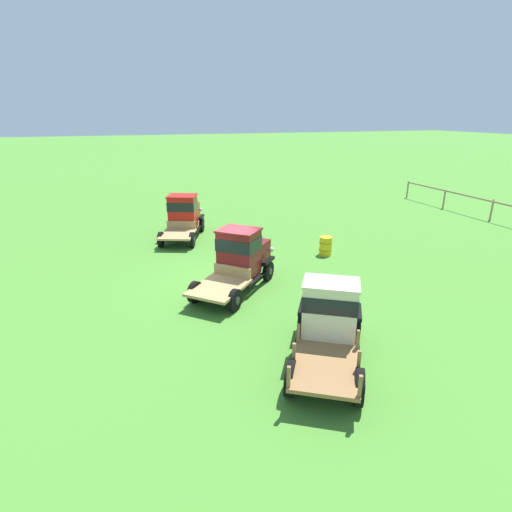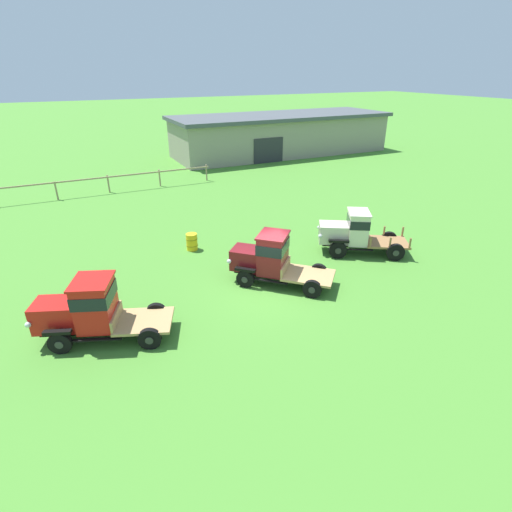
{
  "view_description": "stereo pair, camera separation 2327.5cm",
  "coord_description": "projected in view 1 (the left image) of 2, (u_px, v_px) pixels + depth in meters",
  "views": [
    {
      "loc": [
        14.2,
        -3.57,
        6.31
      ],
      "look_at": [
        0.17,
        1.33,
        1.0
      ],
      "focal_mm": 28.0,
      "sensor_mm": 36.0,
      "label": 1
    },
    {
      "loc": [
        -6.89,
        -13.14,
        8.62
      ],
      "look_at": [
        0.17,
        1.33,
        1.0
      ],
      "focal_mm": 28.0,
      "sensor_mm": 36.0,
      "label": 2
    }
  ],
  "objects": [
    {
      "name": "ground_plane",
      "position": [
        223.0,
        282.0,
        15.86
      ],
      "size": [
        240.0,
        240.0,
        0.0
      ],
      "primitive_type": "plane",
      "color": "#47842D"
    },
    {
      "name": "paddock_fence",
      "position": [
        493.0,
        205.0,
        24.59
      ],
      "size": [
        15.64,
        0.56,
        1.33
      ],
      "color": "#997F60",
      "rests_on": "ground"
    },
    {
      "name": "vintage_truck_foreground_near",
      "position": [
        184.0,
        215.0,
        21.54
      ],
      "size": [
        4.83,
        3.05,
        2.28
      ],
      "color": "black",
      "rests_on": "ground"
    },
    {
      "name": "vintage_truck_second_in_line",
      "position": [
        240.0,
        257.0,
        15.22
      ],
      "size": [
        4.29,
        4.18,
        2.28
      ],
      "color": "black",
      "rests_on": "ground"
    },
    {
      "name": "vintage_truck_midrow_center",
      "position": [
        329.0,
        316.0,
        10.85
      ],
      "size": [
        4.6,
        3.59,
        2.2
      ],
      "color": "black",
      "rests_on": "ground"
    },
    {
      "name": "oil_drum_beside_row",
      "position": [
        326.0,
        246.0,
        18.76
      ],
      "size": [
        0.61,
        0.61,
        0.88
      ],
      "color": "gold",
      "rests_on": "ground"
    }
  ]
}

